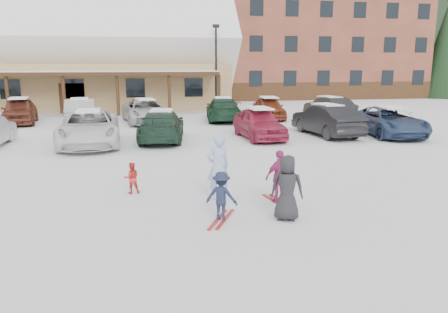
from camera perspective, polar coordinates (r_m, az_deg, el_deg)
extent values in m
plane|color=white|center=(11.52, -0.56, -5.94)|extent=(160.00, 160.00, 0.00)
cube|color=tan|center=(39.49, -21.12, 8.62)|extent=(28.00, 10.00, 3.60)
cube|color=#422814|center=(33.37, -23.17, 9.90)|extent=(25.20, 2.60, 0.25)
cube|color=white|center=(39.50, -21.54, 14.03)|extent=(29.12, 9.69, 9.69)
cube|color=brown|center=(52.03, 9.93, 14.47)|extent=(24.00, 14.00, 12.00)
cube|color=brown|center=(48.87, -7.91, 12.95)|extent=(7.00, 12.60, 9.00)
cube|color=#422814|center=(45.58, 12.76, 8.33)|extent=(24.00, 0.10, 1.80)
cylinder|color=black|center=(34.22, -1.04, 11.24)|extent=(0.16, 0.16, 6.25)
cube|color=black|center=(34.34, -1.06, 16.67)|extent=(0.50, 0.25, 0.25)
cylinder|color=black|center=(53.45, 26.39, 7.62)|extent=(0.60, 0.60, 1.32)
cone|color=black|center=(53.44, 26.96, 13.61)|extent=(4.84, 4.84, 9.90)
cylinder|color=black|center=(55.45, -2.34, 8.82)|extent=(0.60, 0.60, 1.08)
cone|color=black|center=(55.39, -2.38, 13.57)|extent=(3.96, 3.96, 8.10)
cylinder|color=black|center=(67.25, 22.02, 8.65)|extent=(0.60, 0.60, 1.38)
cone|color=black|center=(67.26, 22.42, 13.63)|extent=(5.06, 5.06, 10.35)
imported|color=#A0B2E1|center=(11.52, -0.79, -1.37)|extent=(0.72, 0.55, 1.77)
imported|color=red|center=(12.43, -11.96, -2.76)|extent=(0.46, 0.38, 0.88)
imported|color=#1A213A|center=(10.05, -0.34, -5.20)|extent=(0.85, 0.71, 1.15)
cube|color=#A21E17|center=(10.23, -0.33, -8.19)|extent=(0.80, 1.34, 0.03)
imported|color=#B02C72|center=(11.38, 7.32, -2.62)|extent=(0.87, 0.50, 1.39)
cube|color=#A21E17|center=(11.57, 7.23, -5.89)|extent=(0.49, 1.41, 0.03)
imported|color=#252528|center=(10.12, 8.24, -4.09)|extent=(0.87, 0.71, 1.53)
imported|color=white|center=(20.33, -17.19, 3.59)|extent=(2.91, 5.73, 1.55)
imported|color=#1E392A|center=(20.82, -8.15, 4.03)|extent=(2.54, 5.13, 1.43)
imported|color=#AF2849|center=(21.29, 4.61, 4.35)|extent=(1.99, 4.45, 1.48)
imported|color=black|center=(22.72, 13.27, 4.66)|extent=(2.18, 4.91, 1.57)
imported|color=navy|center=(23.64, 20.74, 4.31)|extent=(2.83, 5.34, 1.43)
imported|color=brown|center=(29.34, -25.14, 5.41)|extent=(2.50, 4.79, 1.56)
imported|color=#AFAEB2|center=(27.65, -18.27, 5.60)|extent=(2.17, 4.84, 1.54)
imported|color=silver|center=(27.36, -10.19, 5.86)|extent=(3.19, 5.58, 1.47)
imported|color=#183B25|center=(28.02, -0.13, 6.20)|extent=(2.67, 5.30, 1.48)
imported|color=brown|center=(29.10, 5.85, 6.31)|extent=(1.99, 4.33, 1.44)
imported|color=black|center=(29.96, 13.57, 6.22)|extent=(2.17, 4.58, 1.45)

